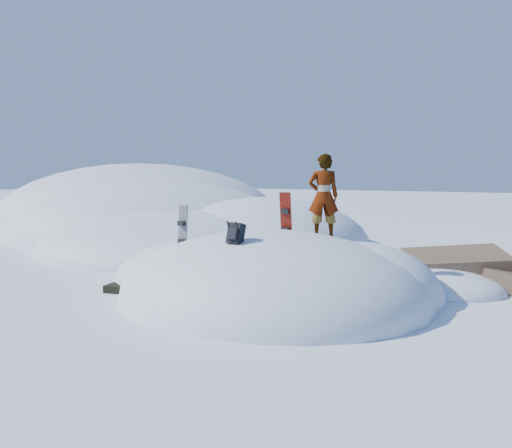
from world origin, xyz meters
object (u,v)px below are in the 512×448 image
at_px(snowboard_red, 286,223).
at_px(snowboard_dark, 182,234).
at_px(backpack, 235,234).
at_px(person, 323,196).

relative_size(snowboard_red, snowboard_dark, 1.06).
bearing_deg(backpack, person, 64.38).
relative_size(snowboard_red, person, 0.78).
bearing_deg(snowboard_dark, snowboard_red, 42.32).
xyz_separation_m(snowboard_red, backpack, (-0.30, -2.00, -0.05)).
bearing_deg(person, backpack, 33.71).
xyz_separation_m(snowboard_red, person, (0.92, -0.08, 0.65)).
bearing_deg(backpack, snowboard_dark, 163.09).
bearing_deg(snowboard_dark, person, 32.81).
distance_m(snowboard_red, snowboard_dark, 2.42).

